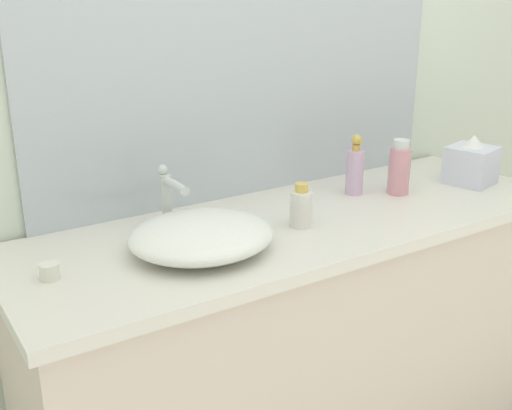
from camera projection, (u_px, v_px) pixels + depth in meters
The scene contains 10 objects.
bathroom_wall_rear at pixel (215, 58), 1.84m from camera, with size 6.00×0.06×2.60m, color silver.
vanity_counter at pixel (300, 352), 1.92m from camera, with size 1.67×0.56×0.88m.
wall_mirror_panel at pixel (250, 41), 1.85m from camera, with size 1.39×0.01×0.94m, color #B2BCC6.
sink_basin at pixel (201, 235), 1.55m from camera, with size 0.37×0.33×0.08m, color white.
faucet at pixel (169, 193), 1.67m from camera, with size 0.03×0.15×0.17m.
soap_dispenser at pixel (355, 169), 1.96m from camera, with size 0.06×0.06×0.19m.
lotion_bottle at pixel (399, 169), 1.96m from camera, with size 0.07×0.07×0.17m.
perfume_bottle at pixel (301, 207), 1.71m from camera, with size 0.06×0.06×0.12m.
tissue_box at pixel (471, 163), 2.07m from camera, with size 0.17×0.17×0.16m.
candle_jar at pixel (49, 271), 1.41m from camera, with size 0.04×0.04×0.04m, color silver.
Camera 1 is at (-0.91, -0.92, 1.51)m, focal length 44.17 mm.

